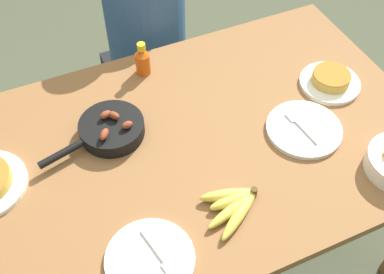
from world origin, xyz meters
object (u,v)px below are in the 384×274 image
(banana_bunch, at_px, (234,204))
(person_figure, at_px, (149,57))
(hot_sauce_bottle, at_px, (143,60))
(skillet, at_px, (110,129))
(empty_plate_far_left, at_px, (150,259))
(empty_plate_near_front, at_px, (304,129))
(frittata_plate_side, at_px, (330,80))

(banana_bunch, height_order, person_figure, person_figure)
(person_figure, bearing_deg, hot_sauce_bottle, -111.04)
(skillet, distance_m, empty_plate_far_left, 0.47)
(banana_bunch, bearing_deg, skillet, 119.97)
(empty_plate_near_front, xyz_separation_m, hot_sauce_bottle, (-0.38, 0.49, 0.05))
(empty_plate_far_left, height_order, hot_sauce_bottle, hot_sauce_bottle)
(empty_plate_near_front, distance_m, person_figure, 0.91)
(empty_plate_near_front, xyz_separation_m, person_figure, (-0.25, 0.84, -0.25))
(banana_bunch, xyz_separation_m, person_figure, (0.10, 1.00, -0.26))
(hot_sauce_bottle, xyz_separation_m, person_figure, (0.13, 0.35, -0.30))
(frittata_plate_side, height_order, person_figure, person_figure)
(banana_bunch, xyz_separation_m, empty_plate_near_front, (0.35, 0.17, -0.01))
(empty_plate_far_left, xyz_separation_m, hot_sauce_bottle, (0.25, 0.71, 0.05))
(empty_plate_near_front, distance_m, hot_sauce_bottle, 0.62)
(skillet, height_order, empty_plate_near_front, skillet)
(skillet, relative_size, empty_plate_far_left, 1.47)
(skillet, bearing_deg, hot_sauce_bottle, -144.33)
(skillet, bearing_deg, empty_plate_near_front, 143.24)
(empty_plate_far_left, relative_size, person_figure, 0.20)
(frittata_plate_side, relative_size, empty_plate_near_front, 0.87)
(empty_plate_near_front, height_order, hot_sauce_bottle, hot_sauce_bottle)
(frittata_plate_side, relative_size, person_figure, 0.18)
(skillet, xyz_separation_m, frittata_plate_side, (0.79, -0.09, -0.01))
(skillet, distance_m, hot_sauce_bottle, 0.32)
(person_figure, bearing_deg, banana_bunch, -95.73)
(banana_bunch, height_order, empty_plate_far_left, banana_bunch)
(banana_bunch, xyz_separation_m, hot_sauce_bottle, (-0.03, 0.66, 0.04))
(frittata_plate_side, bearing_deg, person_figure, 123.49)
(empty_plate_near_front, bearing_deg, empty_plate_far_left, -160.29)
(banana_bunch, distance_m, empty_plate_far_left, 0.29)
(banana_bunch, distance_m, skillet, 0.48)
(banana_bunch, xyz_separation_m, frittata_plate_side, (0.55, 0.32, 0.00))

